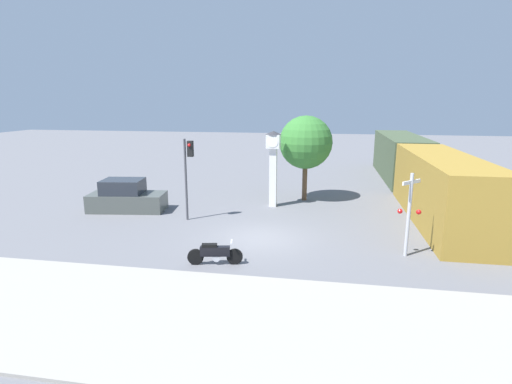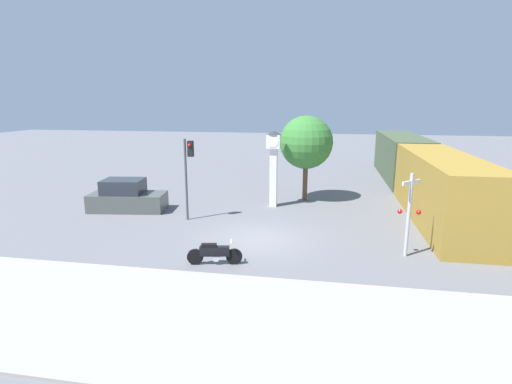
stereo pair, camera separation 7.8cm
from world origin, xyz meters
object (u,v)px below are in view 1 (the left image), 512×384
object	(u,v)px
street_tree	(306,143)
freight_train	(416,169)
traffic_light	(188,165)
railroad_crossing_signal	(409,211)
clock_tower	(273,157)
parked_car	(126,198)
motorcycle	(215,253)

from	to	relation	value
street_tree	freight_train	bearing A→B (deg)	22.03
traffic_light	railroad_crossing_signal	bearing A→B (deg)	-17.84
clock_tower	street_tree	bearing A→B (deg)	45.75
parked_car	traffic_light	bearing A→B (deg)	-22.88
traffic_light	railroad_crossing_signal	world-z (taller)	traffic_light
traffic_light	railroad_crossing_signal	xyz separation A→B (m)	(10.22, -3.29, -1.06)
railroad_crossing_signal	clock_tower	bearing A→B (deg)	132.76
railroad_crossing_signal	street_tree	xyz separation A→B (m)	(-4.54, 8.62, 1.76)
clock_tower	parked_car	size ratio (longest dim) A/B	1.01
clock_tower	railroad_crossing_signal	world-z (taller)	clock_tower
railroad_crossing_signal	parked_car	size ratio (longest dim) A/B	0.77
railroad_crossing_signal	street_tree	size ratio (longest dim) A/B	0.64
motorcycle	freight_train	size ratio (longest dim) A/B	0.09
motorcycle	railroad_crossing_signal	size ratio (longest dim) A/B	0.62
motorcycle	railroad_crossing_signal	bearing A→B (deg)	5.20
motorcycle	street_tree	size ratio (longest dim) A/B	0.40
freight_train	parked_car	xyz separation A→B (m)	(-17.01, -7.10, -0.95)
clock_tower	traffic_light	distance (m)	5.27
clock_tower	freight_train	size ratio (longest dim) A/B	0.19
clock_tower	parked_car	distance (m)	8.69
railroad_crossing_signal	street_tree	world-z (taller)	street_tree
freight_train	traffic_light	xyz separation A→B (m)	(-12.86, -8.23, 1.22)
motorcycle	street_tree	distance (m)	11.57
parked_car	railroad_crossing_signal	bearing A→B (deg)	-24.76
railroad_crossing_signal	freight_train	bearing A→B (deg)	77.12
clock_tower	parked_car	bearing A→B (deg)	-163.46
traffic_light	parked_car	distance (m)	4.81
traffic_light	motorcycle	bearing A→B (deg)	-62.11
motorcycle	freight_train	xyz separation A→B (m)	(9.98, 13.68, 1.25)
street_tree	railroad_crossing_signal	bearing A→B (deg)	-62.20
motorcycle	street_tree	xyz separation A→B (m)	(2.80, 10.78, 3.17)
freight_train	railroad_crossing_signal	size ratio (longest dim) A/B	7.02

